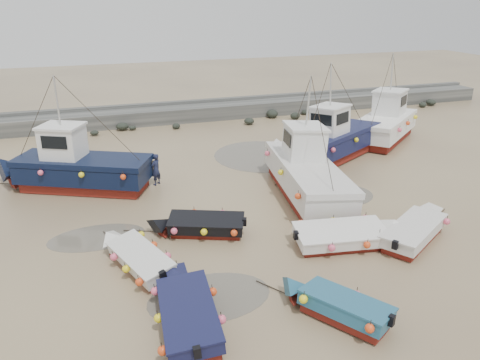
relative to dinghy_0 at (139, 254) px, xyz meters
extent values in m
plane|color=tan|center=(6.31, 0.15, -0.55)|extent=(120.00, 120.00, 0.00)
cube|color=slate|center=(6.31, 22.15, 0.05)|extent=(60.00, 2.20, 1.20)
cube|color=slate|center=(6.31, 23.36, 0.77)|extent=(60.00, 0.60, 0.25)
ellipsoid|color=black|center=(11.41, 19.18, -0.26)|extent=(0.84, 0.86, 0.51)
ellipsoid|color=black|center=(14.11, 20.71, -0.21)|extent=(0.98, 1.07, 0.72)
ellipsoid|color=black|center=(20.47, 19.69, -0.28)|extent=(0.78, 0.90, 0.59)
ellipsoid|color=black|center=(29.35, 19.95, -0.31)|extent=(0.68, 0.72, 0.52)
ellipsoid|color=black|center=(25.24, 19.42, -0.34)|extent=(0.60, 0.70, 0.31)
ellipsoid|color=black|center=(1.24, 20.62, -0.21)|extent=(0.99, 0.80, 0.58)
ellipsoid|color=black|center=(18.50, 19.92, -0.36)|extent=(0.54, 0.46, 0.30)
ellipsoid|color=black|center=(16.00, 20.13, -0.34)|extent=(0.61, 0.47, 0.46)
ellipsoid|color=black|center=(30.60, 20.30, -0.23)|extent=(0.92, 0.97, 0.58)
ellipsoid|color=black|center=(2.00, 20.42, -0.34)|extent=(0.61, 0.53, 0.32)
ellipsoid|color=black|center=(17.30, 20.76, -0.32)|extent=(0.67, 0.55, 0.43)
ellipsoid|color=black|center=(-2.86, 19.50, -0.17)|extent=(1.09, 0.88, 0.72)
ellipsoid|color=black|center=(-0.94, 19.81, -0.32)|extent=(0.65, 0.60, 0.37)
ellipsoid|color=black|center=(15.78, 19.55, -0.24)|extent=(0.88, 0.64, 0.62)
ellipsoid|color=black|center=(5.39, 19.75, -0.33)|extent=(0.64, 0.62, 0.48)
ellipsoid|color=black|center=(14.15, 20.58, -0.36)|extent=(0.55, 0.45, 0.29)
cylinder|color=#5B564A|center=(2.11, -2.89, -0.55)|extent=(4.50, 4.50, 0.01)
cylinder|color=#5B564A|center=(11.21, 3.74, -0.55)|extent=(3.59, 3.59, 0.01)
cylinder|color=#5B564A|center=(-1.52, 2.98, -0.55)|extent=(4.26, 4.26, 0.01)
cylinder|color=#5B564A|center=(9.50, 11.30, -0.55)|extent=(6.32, 6.32, 0.01)
cube|color=maroon|center=(0.12, -0.34, -0.40)|extent=(2.09, 3.36, 0.30)
cube|color=silver|center=(0.12, -0.34, -0.03)|extent=(2.35, 3.65, 0.45)
pyramid|color=silver|center=(-0.58, 1.60, 0.42)|extent=(1.43, 1.10, 0.90)
cube|color=brown|center=(0.12, -0.34, 0.14)|extent=(1.93, 3.05, 0.10)
cube|color=silver|center=(0.12, -0.34, 0.23)|extent=(2.42, 3.74, 0.07)
cube|color=black|center=(0.73, -2.02, 0.15)|extent=(0.27, 0.24, 0.35)
cylinder|color=black|center=(-0.87, 2.42, -0.52)|extent=(0.72, 1.90, 0.04)
sphere|color=#E5491A|center=(-0.12, -1.88, 0.08)|extent=(0.30, 0.30, 0.30)
sphere|color=#E5491A|center=(1.11, -0.85, 0.08)|extent=(0.30, 0.30, 0.30)
sphere|color=#E5491A|center=(-0.49, -0.85, 0.08)|extent=(0.30, 0.30, 0.30)
sphere|color=#E5491A|center=(0.74, 0.17, 0.08)|extent=(0.30, 0.30, 0.30)
sphere|color=#E5491A|center=(-0.86, 0.17, 0.08)|extent=(0.30, 0.30, 0.30)
sphere|color=#E5491A|center=(0.37, 1.20, 0.08)|extent=(0.30, 0.30, 0.30)
cube|color=maroon|center=(1.10, -4.29, -0.40)|extent=(1.69, 3.60, 0.30)
cube|color=#121438|center=(1.10, -4.29, -0.03)|extent=(1.96, 3.88, 0.45)
pyramid|color=#121438|center=(1.28, -2.07, 0.42)|extent=(1.71, 0.85, 0.90)
cube|color=brown|center=(1.10, -4.29, 0.14)|extent=(1.58, 3.25, 0.10)
cube|color=#121438|center=(1.10, -4.29, 0.23)|extent=(2.03, 3.97, 0.07)
cube|color=black|center=(0.94, -6.25, 0.15)|extent=(0.23, 0.20, 0.35)
cylinder|color=black|center=(1.36, -1.16, -0.52)|extent=(0.20, 2.00, 0.04)
sphere|color=#E5491A|center=(0.03, -5.70, 0.08)|extent=(0.30, 0.30, 0.30)
sphere|color=#E5491A|center=(1.98, -5.11, 0.08)|extent=(0.30, 0.30, 0.30)
sphere|color=#E5491A|center=(0.15, -4.21, 0.08)|extent=(0.30, 0.30, 0.30)
sphere|color=#E5491A|center=(2.10, -3.63, 0.08)|extent=(0.30, 0.30, 0.30)
sphere|color=#E5491A|center=(0.27, -2.73, 0.08)|extent=(0.30, 0.30, 0.30)
cube|color=maroon|center=(6.01, -5.56, -0.40)|extent=(2.44, 2.90, 0.30)
cube|color=#205672|center=(6.01, -5.56, -0.03)|extent=(2.71, 3.18, 0.45)
pyramid|color=#205672|center=(5.02, -4.05, 0.42)|extent=(1.51, 1.33, 0.90)
cube|color=brown|center=(6.01, -5.56, 0.14)|extent=(2.24, 2.64, 0.10)
cube|color=#205672|center=(6.01, -5.56, 0.23)|extent=(2.79, 3.26, 0.07)
cube|color=black|center=(6.84, -6.84, 0.15)|extent=(0.28, 0.27, 0.35)
cylinder|color=black|center=(4.58, -3.36, -0.52)|extent=(1.12, 1.70, 0.04)
sphere|color=#E5491A|center=(5.98, -6.97, 0.08)|extent=(0.30, 0.30, 0.30)
sphere|color=#E5491A|center=(6.67, -5.13, 0.08)|extent=(0.30, 0.30, 0.30)
sphere|color=#E5491A|center=(4.71, -5.02, 0.08)|extent=(0.30, 0.30, 0.30)
cube|color=maroon|center=(11.61, -1.80, -0.40)|extent=(3.78, 3.00, 0.30)
cube|color=silver|center=(11.61, -1.80, -0.03)|extent=(4.12, 3.33, 0.45)
pyramid|color=silver|center=(13.57, -0.60, 0.42)|extent=(1.40, 1.67, 0.90)
cube|color=brown|center=(11.61, -1.80, 0.14)|extent=(3.43, 2.75, 0.10)
cube|color=silver|center=(11.61, -1.80, 0.23)|extent=(4.23, 3.43, 0.07)
cube|color=black|center=(9.87, -2.86, 0.15)|extent=(0.27, 0.28, 0.35)
cylinder|color=black|center=(14.37, -0.11, -0.52)|extent=(1.73, 1.08, 0.04)
sphere|color=#E5491A|center=(9.83, -1.86, 0.08)|extent=(0.30, 0.30, 0.30)
sphere|color=#E5491A|center=(13.40, -1.74, 0.08)|extent=(0.30, 0.30, 0.30)
cube|color=maroon|center=(3.23, 1.76, -0.40)|extent=(3.25, 2.17, 0.30)
cube|color=black|center=(3.23, 1.76, -0.03)|extent=(3.53, 2.44, 0.45)
pyramid|color=black|center=(1.38, 2.51, 0.42)|extent=(1.15, 1.47, 0.90)
cube|color=brown|center=(3.23, 1.76, 0.14)|extent=(2.95, 2.00, 0.10)
cube|color=black|center=(3.23, 1.76, 0.23)|extent=(3.62, 2.51, 0.07)
cube|color=black|center=(4.82, 1.11, 0.15)|extent=(0.25, 0.27, 0.35)
cylinder|color=black|center=(0.58, 2.83, -0.52)|extent=(1.87, 0.79, 0.04)
sphere|color=#E5491A|center=(4.15, 0.56, 0.08)|extent=(0.30, 0.30, 0.30)
sphere|color=#E5491A|center=(4.12, 2.22, 0.08)|extent=(0.30, 0.30, 0.30)
sphere|color=#E5491A|center=(2.94, 1.05, 0.08)|extent=(0.30, 0.30, 0.30)
sphere|color=#E5491A|center=(2.91, 2.72, 0.08)|extent=(0.30, 0.30, 0.30)
sphere|color=#E5491A|center=(1.73, 1.54, 0.08)|extent=(0.30, 0.30, 0.30)
cube|color=maroon|center=(8.39, -1.08, -0.40)|extent=(3.74, 2.02, 0.30)
cube|color=silver|center=(8.39, -1.08, -0.03)|extent=(4.03, 2.32, 0.45)
pyramid|color=silver|center=(10.62, -1.43, 0.42)|extent=(0.98, 1.84, 0.90)
cube|color=brown|center=(8.39, -1.08, 0.14)|extent=(3.38, 1.88, 0.10)
cube|color=silver|center=(8.39, -1.08, 0.23)|extent=(4.13, 2.41, 0.07)
cube|color=black|center=(6.43, -0.77, 0.15)|extent=(0.21, 0.25, 0.35)
cylinder|color=black|center=(11.53, -1.58, -0.52)|extent=(1.98, 0.35, 0.04)
sphere|color=#E5491A|center=(7.05, 0.14, 0.08)|extent=(0.30, 0.30, 0.30)
sphere|color=#E5491A|center=(7.49, -1.95, 0.08)|extent=(0.30, 0.30, 0.30)
sphere|color=#E5491A|center=(8.55, -0.10, 0.08)|extent=(0.30, 0.30, 0.30)
sphere|color=#E5491A|center=(8.98, -2.18, 0.08)|extent=(0.30, 0.30, 0.30)
sphere|color=#E5491A|center=(10.04, -0.33, 0.08)|extent=(0.30, 0.30, 0.30)
cube|color=maroon|center=(-1.85, 8.94, -0.28)|extent=(6.87, 4.83, 0.55)
cube|color=black|center=(-1.85, 8.94, 0.47)|extent=(7.47, 5.38, 0.95)
pyramid|color=black|center=(-5.52, 10.75, 1.17)|extent=(2.39, 2.88, 1.40)
cube|color=brown|center=(-1.85, 8.94, 0.99)|extent=(7.28, 5.22, 0.08)
cube|color=black|center=(-1.85, 8.94, 1.13)|extent=(7.63, 5.50, 0.30)
cube|color=white|center=(-2.71, 9.36, 2.10)|extent=(2.57, 2.46, 1.70)
cube|color=white|center=(-2.71, 9.36, 3.01)|extent=(2.77, 2.65, 0.12)
cube|color=black|center=(-3.63, 9.81, 2.35)|extent=(0.70, 1.36, 0.68)
cylinder|color=#B7B7B2|center=(-2.71, 9.36, 4.37)|extent=(0.10, 0.10, 2.60)
sphere|color=#EE5779|center=(0.08, 6.46, 0.83)|extent=(0.30, 0.30, 0.30)
sphere|color=#EE5779|center=(0.28, 9.42, 0.83)|extent=(0.30, 0.30, 0.30)
sphere|color=#EE5779|center=(-1.95, 7.46, 0.83)|extent=(0.30, 0.30, 0.30)
sphere|color=#EE5779|center=(-1.75, 10.42, 0.83)|extent=(0.30, 0.30, 0.30)
sphere|color=#EE5779|center=(-3.97, 8.45, 0.83)|extent=(0.30, 0.30, 0.30)
sphere|color=#EE5779|center=(-3.77, 11.41, 0.83)|extent=(0.30, 0.30, 0.30)
cube|color=maroon|center=(9.30, 4.15, -0.28)|extent=(3.39, 7.64, 0.55)
cube|color=silver|center=(9.30, 4.15, 0.47)|extent=(3.87, 8.24, 0.95)
pyramid|color=silver|center=(9.97, 8.61, 1.17)|extent=(2.89, 1.82, 1.40)
cube|color=brown|center=(9.30, 4.15, 0.99)|extent=(3.74, 8.04, 0.08)
cube|color=silver|center=(9.30, 4.15, 1.13)|extent=(3.95, 8.42, 0.30)
cube|color=white|center=(9.46, 5.22, 2.10)|extent=(2.18, 2.26, 1.70)
cube|color=white|center=(9.46, 5.22, 3.01)|extent=(2.35, 2.44, 0.12)
cube|color=black|center=(9.61, 6.23, 2.35)|extent=(1.60, 0.29, 0.68)
cylinder|color=#B7B7B2|center=(9.46, 5.22, 4.37)|extent=(0.10, 0.10, 2.60)
cylinder|color=black|center=(10.15, 9.79, -0.52)|extent=(0.50, 2.97, 0.05)
sphere|color=#EE5779|center=(7.36, 1.26, 0.83)|extent=(0.30, 0.30, 0.30)
sphere|color=#EE5779|center=(10.52, 2.38, 0.83)|extent=(0.30, 0.30, 0.30)
sphere|color=#EE5779|center=(7.84, 4.38, 0.83)|extent=(0.30, 0.30, 0.30)
sphere|color=#EE5779|center=(10.99, 5.49, 0.83)|extent=(0.30, 0.30, 0.30)
sphere|color=#EE5779|center=(8.31, 7.49, 0.83)|extent=(0.30, 0.30, 0.30)
cube|color=maroon|center=(14.12, 9.31, -0.28)|extent=(6.68, 5.04, 0.55)
cube|color=#101539|center=(14.12, 9.31, 0.47)|extent=(7.28, 5.61, 0.95)
pyramid|color=#101539|center=(10.61, 7.33, 1.17)|extent=(2.48, 2.89, 1.40)
cube|color=brown|center=(14.12, 9.31, 0.99)|extent=(7.09, 5.44, 0.08)
cube|color=#101539|center=(14.12, 9.31, 1.13)|extent=(7.44, 5.73, 0.30)
cube|color=white|center=(13.29, 8.85, 2.10)|extent=(2.61, 2.52, 1.70)
cube|color=white|center=(13.29, 8.85, 3.01)|extent=(2.82, 2.72, 0.12)
cube|color=black|center=(12.40, 8.34, 2.35)|extent=(0.78, 1.33, 0.68)
cylinder|color=#B7B7B2|center=(13.29, 8.85, 4.37)|extent=(0.10, 0.10, 2.60)
cylinder|color=black|center=(9.64, 6.78, -0.52)|extent=(2.64, 1.52, 0.05)
sphere|color=#EE5779|center=(17.20, 9.47, 0.83)|extent=(0.30, 0.30, 0.30)
sphere|color=#EE5779|center=(14.64, 11.19, 0.83)|extent=(0.30, 0.30, 0.30)
sphere|color=#EE5779|center=(14.79, 8.11, 0.83)|extent=(0.30, 0.30, 0.30)
sphere|color=#EE5779|center=(12.24, 9.83, 0.83)|extent=(0.30, 0.30, 0.30)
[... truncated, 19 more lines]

